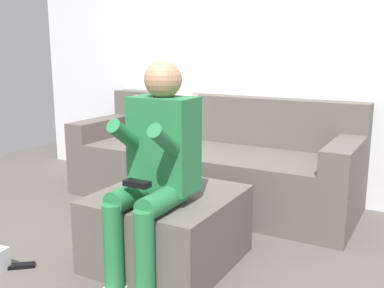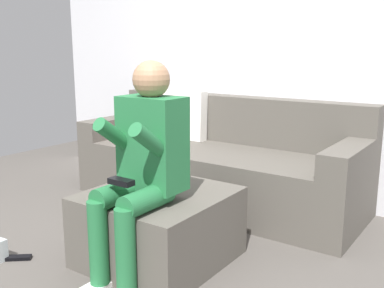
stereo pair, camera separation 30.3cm
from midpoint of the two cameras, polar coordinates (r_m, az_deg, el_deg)
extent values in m
cube|color=silver|center=(3.89, 12.65, 12.44)|extent=(4.92, 0.10, 2.60)
cube|color=#59544C|center=(3.71, 5.42, -4.06)|extent=(2.36, 0.88, 0.46)
cube|color=#59544C|center=(3.91, 8.03, 3.16)|extent=(2.36, 0.19, 0.40)
cube|color=#59544C|center=(4.26, -7.24, 2.35)|extent=(0.20, 0.88, 0.17)
cube|color=#59544C|center=(3.25, 22.31, -1.50)|extent=(0.20, 0.88, 0.17)
cube|color=pink|center=(4.13, -1.74, 3.54)|extent=(0.38, 0.19, 0.38)
cube|color=white|center=(4.00, 1.11, 3.75)|extent=(0.44, 0.12, 0.44)
cube|color=#59544C|center=(2.71, -1.02, -10.56)|extent=(0.76, 0.80, 0.43)
cube|color=#26723F|center=(2.45, -1.57, 0.06)|extent=(0.36, 0.22, 0.52)
sphere|color=tan|center=(2.40, -1.62, 8.26)|extent=(0.20, 0.20, 0.20)
cylinder|color=#26723F|center=(2.44, -5.77, -6.27)|extent=(0.12, 0.34, 0.12)
cylinder|color=#26723F|center=(2.41, -8.34, -12.46)|extent=(0.10, 0.10, 0.46)
cylinder|color=#26723F|center=(2.42, -5.76, 0.60)|extent=(0.08, 0.34, 0.27)
cylinder|color=#26723F|center=(2.33, -2.09, -7.17)|extent=(0.12, 0.34, 0.12)
cylinder|color=#26723F|center=(2.29, -4.67, -13.72)|extent=(0.10, 0.10, 0.46)
cylinder|color=#26723F|center=(2.27, -0.92, -0.22)|extent=(0.08, 0.35, 0.28)
cube|color=black|center=(2.29, -5.35, -4.89)|extent=(0.14, 0.06, 0.03)
cube|color=black|center=(2.94, -18.81, -13.70)|extent=(0.17, 0.15, 0.02)
camera|label=1|loc=(0.15, -87.20, 0.60)|focal=41.64mm
camera|label=2|loc=(0.15, 92.80, -0.60)|focal=41.64mm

